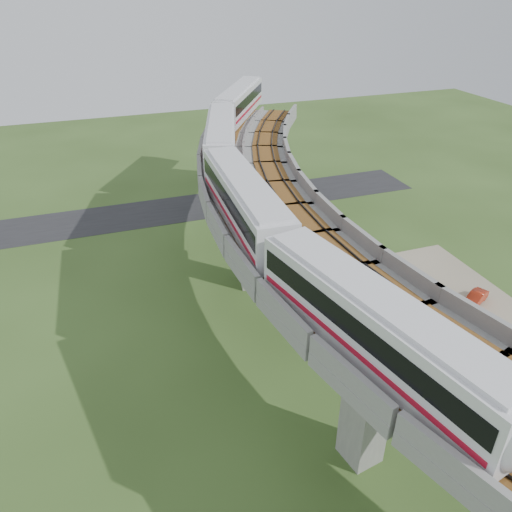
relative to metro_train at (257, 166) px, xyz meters
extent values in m
plane|color=#354D1F|center=(-1.09, -9.41, -12.31)|extent=(160.00, 160.00, 0.00)
cube|color=gray|center=(12.91, -11.41, -12.29)|extent=(18.00, 26.00, 0.04)
cube|color=#232326|center=(-1.09, 20.59, -12.29)|extent=(60.00, 8.00, 0.03)
cube|color=#99968E|center=(8.02, 22.39, -8.11)|extent=(2.86, 2.93, 8.40)
cube|color=#99968E|center=(8.02, 22.39, -3.31)|extent=(7.21, 5.74, 1.20)
cube|color=#99968E|center=(-0.18, 1.01, -8.11)|extent=(2.35, 2.51, 8.40)
cube|color=#99968E|center=(-0.18, 1.01, -3.31)|extent=(7.31, 3.58, 1.20)
cube|color=#99968E|center=(-0.18, -19.83, -8.11)|extent=(2.35, 2.51, 8.40)
cube|color=#99968E|center=(-0.18, -19.83, -3.31)|extent=(7.31, 3.58, 1.20)
cube|color=gray|center=(5.09, 17.13, -2.31)|extent=(16.42, 20.91, 0.80)
cube|color=gray|center=(1.24, 19.03, -1.41)|extent=(8.66, 17.08, 1.00)
cube|color=gray|center=(8.95, 15.23, -1.41)|extent=(8.66, 17.08, 1.00)
cube|color=brown|center=(3.12, 18.10, -1.85)|extent=(10.68, 18.08, 0.12)
cube|color=black|center=(3.12, 18.10, -1.73)|extent=(9.69, 17.59, 0.12)
cube|color=brown|center=(7.07, 16.16, -1.85)|extent=(10.68, 18.08, 0.12)
cube|color=black|center=(7.07, 16.16, -1.73)|extent=(9.69, 17.59, 0.12)
cube|color=gray|center=(-0.40, -0.28, -2.31)|extent=(11.77, 20.03, 0.80)
cube|color=gray|center=(-4.65, 0.37, -1.41)|extent=(3.22, 18.71, 1.00)
cube|color=gray|center=(3.85, -0.93, -1.41)|extent=(3.22, 18.71, 1.00)
cube|color=brown|center=(-2.57, 0.05, -1.85)|extent=(5.44, 19.05, 0.12)
cube|color=black|center=(-2.57, 0.05, -1.73)|extent=(4.35, 18.88, 0.12)
cube|color=brown|center=(1.78, -0.61, -1.85)|extent=(5.44, 19.05, 0.12)
cube|color=black|center=(1.78, -0.61, -1.73)|extent=(4.35, 18.88, 0.12)
cube|color=gray|center=(-0.40, -18.53, -2.31)|extent=(11.77, 20.03, 0.80)
cube|color=gray|center=(-4.65, -19.19, -1.41)|extent=(3.22, 18.71, 1.00)
cube|color=gray|center=(3.85, -17.88, -1.41)|extent=(3.22, 18.71, 1.00)
cube|color=brown|center=(-2.57, -18.87, -1.85)|extent=(5.44, 19.05, 0.12)
cube|color=black|center=(-2.57, -18.87, -1.73)|extent=(4.35, 18.88, 0.12)
cube|color=brown|center=(1.78, -18.20, -1.85)|extent=(5.44, 19.05, 0.12)
cube|color=black|center=(1.78, -18.20, -1.73)|extent=(4.35, 18.88, 0.12)
cube|color=silver|center=(-2.00, -22.05, -0.07)|extent=(5.69, 15.24, 3.20)
cube|color=silver|center=(-2.00, -22.05, 1.63)|extent=(5.01, 14.39, 0.22)
cube|color=black|center=(-2.00, -22.05, 0.38)|extent=(5.63, 14.66, 1.15)
cube|color=#AD1125|center=(-2.00, -22.05, -0.82)|extent=(5.63, 14.66, 0.30)
cube|color=black|center=(-2.00, -22.05, -1.53)|extent=(4.45, 12.87, 0.28)
cube|color=silver|center=(-3.23, -6.54, -0.07)|extent=(3.39, 15.11, 3.20)
cube|color=silver|center=(-3.23, -6.54, 1.63)|extent=(2.82, 14.33, 0.22)
cube|color=black|center=(-3.23, -6.54, 0.38)|extent=(3.42, 14.51, 1.15)
cube|color=#AD1125|center=(-3.23, -6.54, -0.82)|extent=(3.42, 14.51, 0.30)
cube|color=black|center=(-3.23, -6.54, -1.53)|extent=(2.49, 12.82, 0.28)
cube|color=silver|center=(-0.57, 8.79, -0.07)|extent=(6.97, 15.13, 3.20)
cube|color=silver|center=(-0.57, 8.79, 1.63)|extent=(6.24, 14.26, 0.22)
cube|color=black|center=(-0.57, 8.79, 0.38)|extent=(6.85, 14.58, 1.15)
cube|color=#AD1125|center=(-0.57, 8.79, -0.82)|extent=(6.85, 14.58, 0.30)
cube|color=black|center=(-0.57, 8.79, -1.53)|extent=(5.55, 12.75, 0.28)
cube|color=silver|center=(5.81, 22.98, -0.07)|extent=(10.12, 14.21, 3.20)
cube|color=silver|center=(5.81, 22.98, 1.63)|extent=(9.26, 13.29, 0.22)
cube|color=black|center=(5.81, 22.98, 0.38)|extent=(9.86, 13.73, 1.15)
cube|color=#AD1125|center=(5.81, 22.98, -0.82)|extent=(9.86, 13.73, 0.30)
cube|color=black|center=(5.81, 22.98, -1.53)|extent=(8.26, 11.87, 0.28)
cylinder|color=#2D382D|center=(11.16, 9.88, -11.56)|extent=(0.08, 0.08, 1.50)
cube|color=#2D382D|center=(10.29, 7.57, -11.56)|extent=(1.69, 4.77, 1.40)
cylinder|color=#2D382D|center=(9.53, 5.22, -11.56)|extent=(0.08, 0.08, 1.50)
cube|color=#2D382D|center=(8.88, 2.83, -11.56)|extent=(1.23, 4.91, 1.40)
cylinder|color=#2D382D|center=(8.35, 0.42, -11.56)|extent=(0.08, 0.08, 1.50)
cube|color=#2D382D|center=(7.94, -2.02, -11.56)|extent=(0.75, 4.99, 1.40)
cylinder|color=#2D382D|center=(7.64, -4.47, -11.56)|extent=(0.08, 0.08, 1.50)
cube|color=#2D382D|center=(7.47, -6.94, -11.56)|extent=(0.27, 5.04, 1.40)
cylinder|color=#2D382D|center=(7.41, -9.41, -11.56)|extent=(0.08, 0.08, 1.50)
cube|color=#2D382D|center=(7.47, -11.88, -11.56)|extent=(0.27, 5.04, 1.40)
cylinder|color=#2D382D|center=(7.64, -14.34, -11.56)|extent=(0.08, 0.08, 1.50)
cube|color=#2D382D|center=(7.94, -16.80, -11.56)|extent=(0.75, 4.99, 1.40)
cylinder|color=#2D382D|center=(8.35, -19.23, -11.56)|extent=(0.08, 0.08, 1.50)
cube|color=#2D382D|center=(8.88, -21.65, -11.56)|extent=(1.23, 4.91, 1.40)
cylinder|color=#382314|center=(10.29, 13.46, -11.65)|extent=(0.18, 0.18, 1.31)
ellipsoid|color=#1B3E13|center=(10.29, 13.46, -10.12)|extent=(2.95, 2.95, 2.51)
cylinder|color=#382314|center=(7.82, 4.85, -11.52)|extent=(0.18, 0.18, 1.57)
ellipsoid|color=#1B3E13|center=(7.82, 4.85, -10.07)|extent=(2.22, 2.22, 1.89)
cylinder|color=#382314|center=(5.70, -6.60, -11.75)|extent=(0.18, 0.18, 1.12)
ellipsoid|color=#1B3E13|center=(5.70, -6.60, -10.64)|extent=(1.82, 1.82, 1.55)
cylinder|color=#382314|center=(5.85, -15.94, -11.50)|extent=(0.18, 0.18, 1.61)
ellipsoid|color=#1B3E13|center=(5.85, -15.94, -9.84)|extent=(2.86, 2.86, 2.43)
cylinder|color=#382314|center=(6.62, -23.89, -11.77)|extent=(0.18, 0.18, 1.08)
ellipsoid|color=#1B3E13|center=(6.62, -23.89, -10.43)|extent=(2.66, 2.66, 2.26)
imported|color=silver|center=(7.56, -18.09, -11.60)|extent=(3.39, 4.16, 1.33)
imported|color=#A4250F|center=(18.02, -8.83, -11.73)|extent=(3.45, 2.47, 1.08)
imported|color=black|center=(14.51, -8.94, -11.61)|extent=(4.73, 2.48, 1.31)
camera|label=1|loc=(-13.24, -37.45, 14.19)|focal=35.00mm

